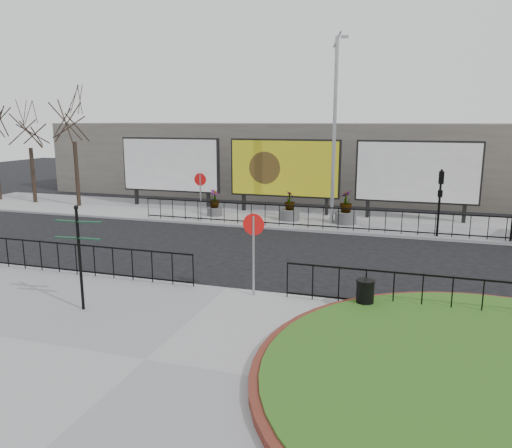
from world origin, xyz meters
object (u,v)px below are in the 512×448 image
at_px(lamp_post, 335,128).
at_px(planter_b, 290,210).
at_px(planter_c, 346,212).
at_px(planter_a, 215,205).
at_px(fingerpost_sign, 79,247).
at_px(litter_bin, 365,295).
at_px(billboard_mid, 284,169).

xyz_separation_m(lamp_post, planter_b, (-2.20, -0.00, -4.17)).
relative_size(planter_b, planter_c, 0.92).
bearing_deg(planter_b, planter_a, 180.00).
distance_m(fingerpost_sign, litter_bin, 7.86).
relative_size(billboard_mid, planter_c, 3.73).
distance_m(billboard_mid, lamp_post, 4.23).
height_order(litter_bin, planter_b, planter_b).
bearing_deg(planter_a, lamp_post, 0.00).
height_order(fingerpost_sign, planter_b, fingerpost_sign).
bearing_deg(billboard_mid, planter_c, -28.05).
xyz_separation_m(lamp_post, planter_a, (-6.40, -0.00, -4.14)).
bearing_deg(lamp_post, planter_c, 0.00).
bearing_deg(planter_c, fingerpost_sign, -111.00).
distance_m(planter_a, planter_c, 7.09).
xyz_separation_m(fingerpost_sign, planter_c, (5.33, 13.89, -1.15)).
bearing_deg(planter_a, litter_bin, -51.71).
bearing_deg(litter_bin, fingerpost_sign, -162.79).
xyz_separation_m(litter_bin, planter_b, (-4.96, 11.60, 0.10)).
height_order(billboard_mid, lamp_post, lamp_post).
height_order(litter_bin, planter_c, planter_c).
distance_m(fingerpost_sign, planter_c, 14.92).
relative_size(lamp_post, planter_b, 6.02).
distance_m(litter_bin, planter_a, 14.78).
relative_size(billboard_mid, planter_a, 4.39).
distance_m(planter_b, planter_c, 2.90).
bearing_deg(planter_a, planter_c, 0.00).
bearing_deg(planter_c, lamp_post, 180.00).
height_order(billboard_mid, litter_bin, billboard_mid).
distance_m(lamp_post, planter_c, 4.16).
distance_m(litter_bin, planter_c, 11.78).
relative_size(litter_bin, planter_c, 0.51).
bearing_deg(billboard_mid, lamp_post, -33.25).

